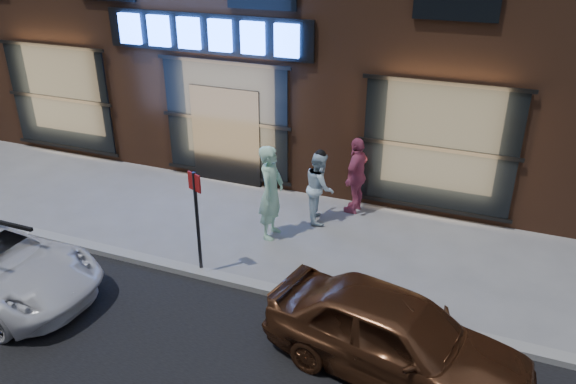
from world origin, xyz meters
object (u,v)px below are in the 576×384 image
object	(u,v)px
sign_post	(197,214)
gold_sedan	(395,336)
passerby	(357,175)
man_cap	(320,187)
man_bowtie	(271,192)

from	to	relation	value
sign_post	gold_sedan	bearing A→B (deg)	5.92
passerby	sign_post	size ratio (longest dim) A/B	0.85
passerby	gold_sedan	size ratio (longest dim) A/B	0.46
man_cap	passerby	size ratio (longest dim) A/B	0.90
passerby	sign_post	distance (m)	4.02
man_bowtie	sign_post	distance (m)	1.90
gold_sedan	sign_post	size ratio (longest dim) A/B	1.86
man_cap	sign_post	bearing A→B (deg)	130.61
passerby	sign_post	world-z (taller)	sign_post
gold_sedan	sign_post	world-z (taller)	sign_post
passerby	gold_sedan	bearing A→B (deg)	30.26
man_bowtie	passerby	bearing A→B (deg)	-39.87
sign_post	man_bowtie	bearing A→B (deg)	92.43
passerby	man_cap	bearing A→B (deg)	-33.08
man_cap	sign_post	world-z (taller)	sign_post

